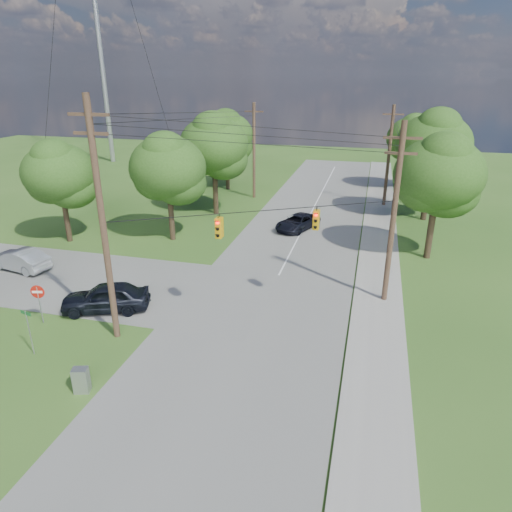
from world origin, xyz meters
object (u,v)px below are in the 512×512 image
(pole_ne, at_px, (394,214))
(control_cabinet, at_px, (81,380))
(pole_north_w, at_px, (254,150))
(car_cross_silver, at_px, (20,259))
(pole_north_e, at_px, (389,156))
(pole_sw, at_px, (102,222))
(car_main_north, at_px, (298,222))
(car_cross_dark, at_px, (106,297))
(do_not_enter_sign, at_px, (38,296))

(pole_ne, height_order, control_cabinet, pole_ne)
(pole_north_w, distance_m, car_cross_silver, 26.18)
(pole_north_e, bearing_deg, pole_north_w, 180.00)
(pole_sw, height_order, pole_north_e, pole_sw)
(control_cabinet, bearing_deg, pole_ne, 26.87)
(pole_north_w, relative_size, car_main_north, 2.12)
(car_cross_dark, distance_m, car_main_north, 19.14)
(pole_ne, distance_m, car_cross_silver, 25.00)
(pole_north_w, relative_size, do_not_enter_sign, 4.40)
(pole_north_e, bearing_deg, car_main_north, -126.33)
(car_main_north, bearing_deg, pole_north_w, 146.64)
(control_cabinet, bearing_deg, pole_north_e, 52.92)
(pole_ne, xyz_separation_m, car_main_north, (-7.34, 12.02, -4.78))
(car_cross_silver, bearing_deg, pole_north_e, 144.08)
(pole_sw, xyz_separation_m, car_cross_dark, (-1.99, 2.30, -5.36))
(pole_ne, xyz_separation_m, do_not_enter_sign, (-18.14, -7.42, -3.80))
(pole_sw, height_order, pole_ne, pole_sw)
(control_cabinet, bearing_deg, car_cross_silver, 121.98)
(car_cross_dark, bearing_deg, do_not_enter_sign, -71.64)
(car_cross_silver, relative_size, do_not_enter_sign, 2.01)
(pole_north_e, xyz_separation_m, car_main_north, (-7.34, -9.98, -4.44))
(car_cross_silver, bearing_deg, car_cross_dark, 77.61)
(pole_north_e, bearing_deg, do_not_enter_sign, -121.66)
(car_cross_dark, height_order, car_cross_silver, car_cross_dark)
(pole_ne, distance_m, car_cross_dark, 17.00)
(pole_sw, relative_size, pole_north_e, 1.20)
(pole_ne, xyz_separation_m, control_cabinet, (-12.58, -12.00, -4.89))
(control_cabinet, bearing_deg, pole_north_w, 75.45)
(car_cross_silver, xyz_separation_m, do_not_enter_sign, (6.36, -5.87, 0.88))
(car_cross_dark, height_order, car_main_north, car_cross_dark)
(pole_ne, bearing_deg, pole_north_w, 122.29)
(pole_ne, distance_m, do_not_enter_sign, 19.97)
(pole_ne, relative_size, control_cabinet, 9.08)
(car_cross_silver, height_order, car_main_north, car_cross_silver)
(pole_north_w, bearing_deg, do_not_enter_sign, -98.21)
(car_main_north, bearing_deg, control_cabinet, -79.00)
(pole_north_w, distance_m, car_main_north, 12.74)
(control_cabinet, bearing_deg, pole_sw, 85.05)
(car_cross_silver, bearing_deg, pole_ne, 103.83)
(pole_ne, relative_size, car_cross_dark, 2.14)
(car_main_north, distance_m, control_cabinet, 24.59)
(pole_sw, bearing_deg, car_cross_dark, 130.82)
(car_main_north, height_order, control_cabinet, car_main_north)
(pole_north_w, relative_size, car_cross_dark, 2.04)
(control_cabinet, distance_m, do_not_enter_sign, 7.29)
(pole_north_w, height_order, car_main_north, pole_north_w)
(car_cross_dark, xyz_separation_m, do_not_enter_sign, (-2.66, -2.12, 0.80))
(pole_north_e, distance_m, car_cross_dark, 31.67)
(pole_sw, xyz_separation_m, pole_north_w, (-0.40, 29.60, -1.10))
(car_cross_silver, distance_m, car_main_north, 21.88)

